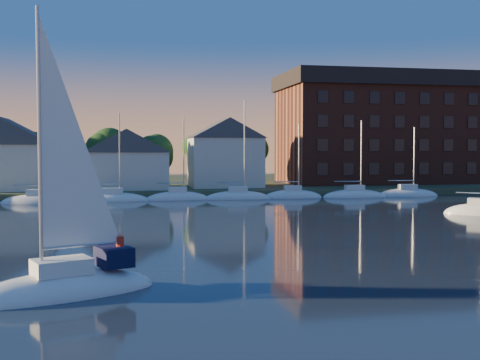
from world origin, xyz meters
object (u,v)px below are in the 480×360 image
object	(u,v)px
hero_sailboat	(65,282)
drifting_sailboat_right	(477,214)
condo_block	(377,128)
clubhouse_centre	(126,159)
clubhouse_west	(3,153)
clubhouse_east	(225,152)

from	to	relation	value
hero_sailboat	drifting_sailboat_right	bearing A→B (deg)	-167.67
condo_block	drifting_sailboat_right	xyz separation A→B (m)	(-6.58, -38.31, -9.69)
drifting_sailboat_right	condo_block	bearing A→B (deg)	119.01
hero_sailboat	drifting_sailboat_right	world-z (taller)	hero_sailboat
clubhouse_centre	clubhouse_west	bearing A→B (deg)	176.42
clubhouse_centre	drifting_sailboat_right	distance (m)	45.44
condo_block	hero_sailboat	world-z (taller)	condo_block
clubhouse_west	clubhouse_centre	xyz separation A→B (m)	(16.00, -1.00, -0.80)
hero_sailboat	clubhouse_centre	bearing A→B (deg)	-115.80
drifting_sailboat_right	hero_sailboat	bearing A→B (deg)	-106.57
clubhouse_centre	drifting_sailboat_right	xyz separation A→B (m)	(33.42, -30.36, -5.04)
clubhouse_centre	hero_sailboat	xyz separation A→B (m)	(-3.37, -55.82, -4.56)
clubhouse_west	drifting_sailboat_right	distance (m)	58.82
clubhouse_east	drifting_sailboat_right	xyz separation A→B (m)	(19.42, -32.36, -5.90)
hero_sailboat	condo_block	bearing A→B (deg)	-146.57
hero_sailboat	drifting_sailboat_right	distance (m)	44.74
clubhouse_east	condo_block	xyz separation A→B (m)	(26.00, 5.95, 3.79)
clubhouse_centre	clubhouse_east	distance (m)	14.17
clubhouse_centre	drifting_sailboat_right	bearing A→B (deg)	-42.25
clubhouse_centre	condo_block	distance (m)	41.05
clubhouse_east	clubhouse_west	bearing A→B (deg)	-178.09
drifting_sailboat_right	clubhouse_centre	bearing A→B (deg)	176.50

